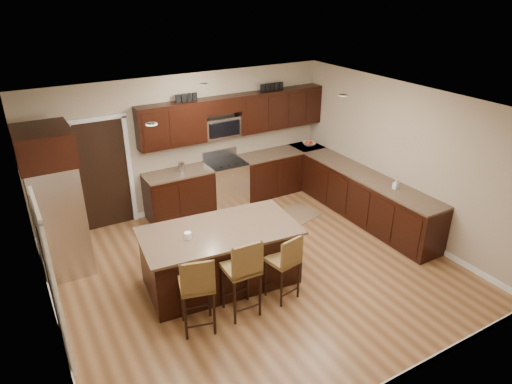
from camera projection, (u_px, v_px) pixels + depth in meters
floor at (258, 271)px, 7.36m from camera, size 6.00×6.00×0.00m
ceiling at (258, 107)px, 6.22m from camera, size 6.00×6.00×0.00m
wall_back at (187, 143)px, 8.94m from camera, size 6.00×0.00×6.00m
wall_left at (40, 250)px, 5.43m from camera, size 0.00×5.50×5.50m
wall_right at (402, 160)px, 8.15m from camera, size 0.00×5.50×5.50m
base_cabinets at (303, 188)px, 9.16m from camera, size 4.02×3.96×0.92m
upper_cabinets at (238, 114)px, 9.08m from camera, size 4.00×0.33×0.80m
range at (226, 183)px, 9.39m from camera, size 0.76×0.64×1.11m
microwave at (221, 127)px, 9.02m from camera, size 0.76×0.31×0.40m
doorway at (104, 175)px, 8.32m from camera, size 0.85×0.03×2.06m
pantry_door at (51, 286)px, 5.34m from camera, size 0.03×0.80×2.04m
letter_decor at (231, 92)px, 8.82m from camera, size 2.20×0.03×0.15m
island at (221, 258)px, 6.94m from camera, size 2.43×1.43×0.92m
stool_left at (197, 286)px, 5.81m from camera, size 0.53×0.53×1.16m
stool_mid at (243, 269)px, 6.10m from camera, size 0.47×0.47×1.21m
stool_right at (286, 261)px, 6.46m from camera, size 0.46×0.46×1.05m
refrigerator at (55, 201)px, 6.97m from camera, size 0.79×0.97×2.35m
floor_mat at (293, 217)px, 9.04m from camera, size 1.16×0.92×0.01m
fruit_bowl at (309, 144)px, 10.12m from camera, size 0.36×0.36×0.07m
soap_bottle at (396, 184)px, 8.01m from camera, size 0.09×0.09×0.18m
canister_tall at (182, 167)px, 8.73m from camera, size 0.12×0.12×0.18m
canister_short at (181, 168)px, 8.74m from camera, size 0.11×0.11×0.14m
island_jar at (188, 236)px, 6.48m from camera, size 0.10×0.10×0.10m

